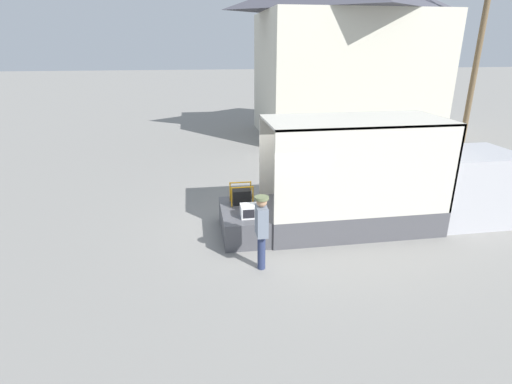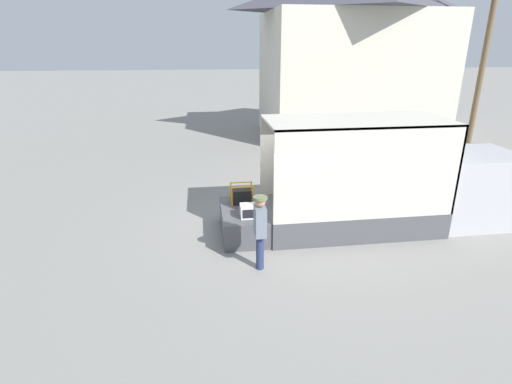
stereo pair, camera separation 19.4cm
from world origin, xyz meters
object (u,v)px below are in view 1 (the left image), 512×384
at_px(box_truck, 410,193).
at_px(utility_pole, 480,45).
at_px(portable_generator, 242,196).
at_px(microwave, 249,211).
at_px(worker_person, 262,225).

xyz_separation_m(box_truck, utility_pole, (8.15, 9.09, 3.98)).
bearing_deg(portable_generator, box_truck, -5.44).
relative_size(box_truck, microwave, 15.68).
height_order(microwave, worker_person, worker_person).
height_order(worker_person, utility_pole, utility_pole).
height_order(microwave, portable_generator, portable_generator).
distance_m(worker_person, utility_pole, 17.25).
bearing_deg(box_truck, microwave, -173.69).
height_order(portable_generator, worker_person, worker_person).
height_order(box_truck, utility_pole, utility_pole).
relative_size(box_truck, utility_pole, 0.75).
relative_size(box_truck, portable_generator, 11.49).
bearing_deg(microwave, portable_generator, 93.88).
distance_m(microwave, worker_person, 1.37).
distance_m(microwave, utility_pole, 16.54).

